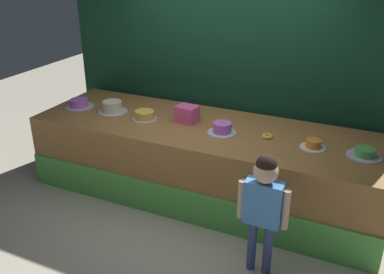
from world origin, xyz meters
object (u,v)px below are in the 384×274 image
Objects in this scene: cake_left at (112,107)px; pink_box at (187,114)px; child_figure at (264,199)px; cake_far_left at (79,103)px; cake_right at (313,144)px; cake_far_right at (365,153)px; cake_center_left at (145,115)px; donut at (267,136)px; cake_center_right at (222,128)px.

pink_box is at bearing 5.47° from cake_left.
child_figure is 2.84m from cake_far_left.
cake_right is 0.48m from cake_far_right.
child_figure is at bearing -28.66° from cake_center_left.
pink_box is 0.97m from donut.
cake_left is 1.21× the size of cake_center_left.
child_figure is at bearing -51.74° from cake_center_right.
donut is at bearing 3.38° from cake_center_left.
child_figure is 3.97× the size of cake_center_left.
cake_center_left is at bearing -1.35° from cake_far_left.
cake_far_left is at bearing -179.59° from cake_far_right.
donut is 0.41× the size of cake_center_left.
donut is at bearing -3.25° from pink_box.
cake_left reaches higher than cake_right.
cake_left is 2.41m from cake_right.
child_figure is at bearing -19.67° from cake_far_left.
cake_left is 1.37× the size of cake_right.
cake_left is (-2.19, 0.98, 0.17)m from child_figure.
pink_box is 1.97× the size of donut.
cake_left is at bearing 2.96° from cake_far_left.
cake_center_left is (-1.70, 0.93, 0.16)m from child_figure.
pink_box is 0.71× the size of cake_far_right.
pink_box is 1.93m from cake_far_right.
cake_left is 1.07× the size of cake_far_right.
child_figure is at bearing -24.12° from cake_left.
cake_right is at bearing -0.35° from cake_left.
pink_box reaches higher than donut.
cake_center_left is at bearing -179.03° from cake_right.
donut is at bearing 173.79° from cake_right.
cake_center_right is (-0.48, -0.08, 0.03)m from donut.
pink_box is at bearing 177.23° from cake_far_right.
child_figure is 4.91× the size of pink_box.
cake_center_left reaches higher than cake_center_right.
cake_right is (0.23, 0.96, 0.14)m from child_figure.
cake_right reaches higher than donut.
cake_left reaches higher than donut.
donut is 0.49m from cake_right.
cake_right is (1.45, -0.11, -0.06)m from pink_box.
cake_far_right is (1.93, -0.09, -0.06)m from pink_box.
donut is 0.46× the size of cake_right.
cake_left is at bearing 178.33° from cake_center_right.
cake_far_left is 0.48m from cake_left.
cake_center_left is 0.96m from cake_center_right.
cake_center_right is (1.45, -0.04, -0.01)m from cake_left.
donut is at bearing 104.15° from child_figure.
cake_far_right is at bearing 54.08° from child_figure.
cake_far_right is (2.41, 0.05, -0.01)m from cake_center_left.
child_figure reaches higher than cake_center_right.
cake_left is at bearing 179.65° from cake_right.
pink_box is at bearing 4.64° from cake_far_left.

